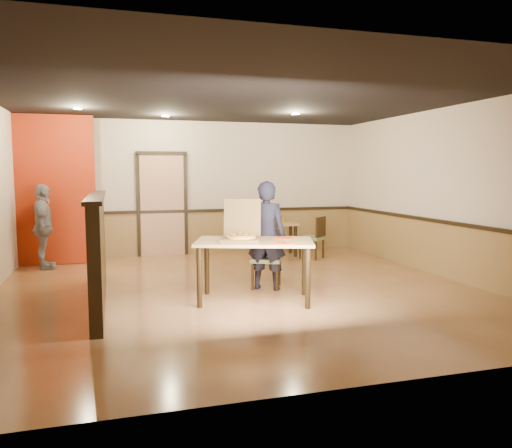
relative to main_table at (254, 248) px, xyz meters
The scene contains 26 objects.
floor 0.97m from the main_table, 91.60° to the left, with size 7.00×7.00×0.00m, color #B87A47.
ceiling 2.18m from the main_table, 91.60° to the left, with size 7.00×7.00×0.00m, color black.
wall_back 4.20m from the main_table, 90.25° to the left, with size 7.00×7.00×0.00m, color beige.
wall_right 3.61m from the main_table, 10.55° to the left, with size 7.00×7.00×0.00m, color beige.
wainscot_back 4.13m from the main_table, 90.25° to the left, with size 7.00×0.04×0.90m, color olive.
chair_rail_back 4.10m from the main_table, 90.25° to the left, with size 7.00×0.06×0.06m, color black.
wainscot_right 3.52m from the main_table, 10.64° to the left, with size 0.04×7.00×0.90m, color olive.
chair_rail_right 3.50m from the main_table, 10.70° to the left, with size 0.06×7.00×0.06m, color black.
back_door 4.20m from the main_table, 101.26° to the left, with size 0.90×0.06×2.10m, color tan.
booth_partition 2.07m from the main_table, 167.46° to the left, with size 0.20×3.10×1.44m.
red_accent_panel 4.72m from the main_table, 128.65° to the left, with size 1.60×0.20×2.78m, color #A3250B.
spot_a 3.95m from the main_table, 133.43° to the left, with size 0.14×0.14×0.02m, color #FFD9B2.
spot_b 3.85m from the main_table, 104.57° to the left, with size 0.14×0.14×0.02m, color #FFD9B2.
spot_c 3.28m from the main_table, 57.25° to the left, with size 0.14×0.14×0.02m, color #FFD9B2.
main_table is the anchor object (origin of this frame).
diner_chair 0.88m from the main_table, 61.21° to the left, with size 0.58×0.58×0.88m.
side_chair_left 3.04m from the main_table, 68.43° to the left, with size 0.53×0.53×0.90m.
side_chair_right 3.52m from the main_table, 53.87° to the left, with size 0.60×0.60×0.85m.
side_table 3.78m from the main_table, 65.32° to the left, with size 0.72×0.72×0.68m.
diner 0.71m from the main_table, 59.60° to the left, with size 0.59×0.39×1.61m, color black.
passerby 4.40m from the main_table, 133.28° to the left, with size 0.90×0.37×1.53m, color gray.
pizza_box 0.25m from the main_table, 160.14° to the left, with size 0.68×0.73×0.54m.
pizza 0.25m from the main_table, behind, with size 0.40×0.40×0.03m, color #E49A53.
napkin_near 0.49m from the main_table, 54.47° to the right, with size 0.27×0.27×0.01m.
napkin_far 0.49m from the main_table, ahead, with size 0.31×0.31×0.01m.
condiment 3.86m from the main_table, 64.82° to the left, with size 0.06×0.06×0.15m, color brown.
Camera 1 is at (-1.80, -7.01, 1.74)m, focal length 35.00 mm.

